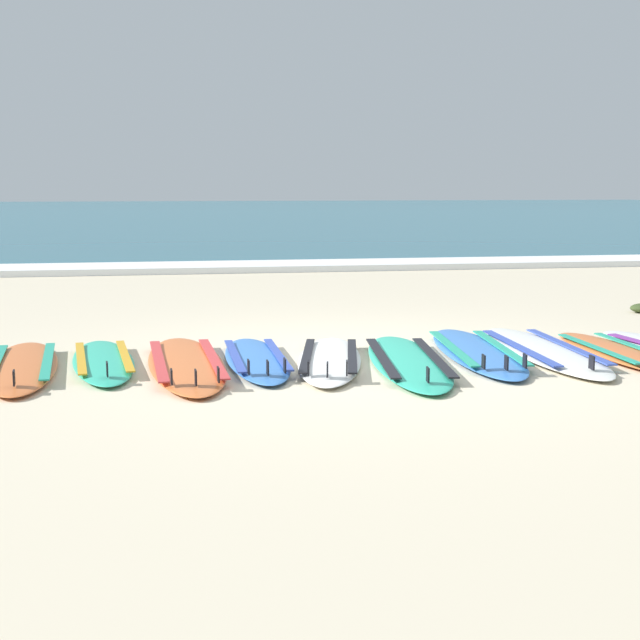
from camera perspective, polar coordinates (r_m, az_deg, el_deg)
The scene contains 12 objects.
ground_plane at distance 7.65m, azimuth 2.13°, elevation -2.67°, with size 80.00×80.00×0.00m, color beige.
sea at distance 45.11m, azimuth -7.89°, elevation 6.80°, with size 80.00×60.00×0.10m, color #23667A.
wave_foam_strip at distance 15.88m, azimuth -4.16°, elevation 3.45°, with size 80.00×1.35×0.11m, color white.
surfboard_1 at distance 7.67m, azimuth -18.62°, elevation -2.82°, with size 0.77×2.29×0.18m.
surfboard_2 at distance 7.69m, azimuth -13.77°, elevation -2.58°, with size 0.71×2.05×0.18m.
surfboard_3 at distance 7.46m, azimuth -8.60°, elevation -2.77°, with size 0.74×2.50×0.18m.
surfboard_4 at distance 7.57m, azimuth -4.11°, elevation -2.52°, with size 0.53×2.04×0.18m.
surfboard_5 at distance 7.53m, azimuth 0.62°, elevation -2.56°, with size 0.95×2.19×0.18m.
surfboard_6 at distance 7.50m, azimuth 5.66°, elevation -2.65°, with size 0.88×2.48×0.18m.
surfboard_7 at distance 8.01m, azimuth 10.03°, elevation -2.01°, with size 0.84×2.47×0.18m.
surfboard_8 at distance 8.18m, azimuth 14.15°, elevation -1.92°, with size 0.70×2.52×0.18m.
surfboard_9 at distance 8.31m, azimuth 18.52°, elevation -1.94°, with size 0.52×2.05×0.18m.
Camera 1 is at (-1.56, -7.34, 1.51)m, focal length 49.77 mm.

